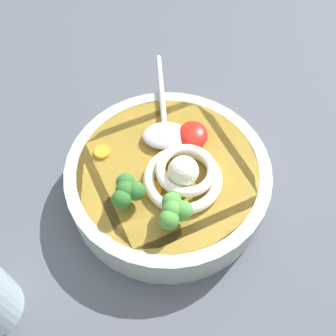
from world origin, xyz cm
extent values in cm
cube|color=#474C56|center=(0.00, 0.00, 1.42)|extent=(108.03, 108.03, 2.84)
cylinder|color=#9EB2A3|center=(-1.51, 3.50, 5.60)|extent=(26.26, 26.26, 5.51)
cylinder|color=gold|center=(-1.51, 3.50, 5.82)|extent=(23.11, 23.11, 5.07)
torus|color=silver|center=(-3.63, 1.79, 9.02)|extent=(9.67, 9.67, 1.33)
torus|color=silver|center=(-3.01, 1.37, 10.09)|extent=(10.36, 10.36, 1.20)
sphere|color=silver|center=(-3.63, 1.79, 10.76)|extent=(3.75, 3.75, 3.75)
ellipsoid|color=#B7B7BC|center=(3.09, 3.61, 9.15)|extent=(4.55, 6.11, 1.60)
cylinder|color=#B7B7BC|center=(10.58, 3.80, 9.15)|extent=(15.02, 1.17, 0.80)
ellipsoid|color=red|center=(2.95, 0.36, 9.33)|extent=(4.33, 3.90, 1.95)
cylinder|color=#7A9E60|center=(-8.80, 3.36, 8.99)|extent=(1.19, 1.19, 1.27)
sphere|color=#478938|center=(-8.80, 3.36, 10.79)|extent=(2.33, 2.33, 2.33)
sphere|color=#478938|center=(-7.64, 3.36, 10.58)|extent=(2.33, 2.33, 2.33)
sphere|color=#478938|center=(-9.86, 3.79, 10.69)|extent=(2.33, 2.33, 2.33)
sphere|color=#478938|center=(-8.80, 2.20, 10.62)|extent=(2.33, 2.33, 2.33)
cylinder|color=#7A9E60|center=(-5.96, 8.62, 8.99)|extent=(1.18, 1.18, 1.26)
sphere|color=#2D6628|center=(-5.96, 8.62, 10.77)|extent=(2.31, 2.31, 2.31)
sphere|color=#2D6628|center=(-4.81, 8.62, 10.56)|extent=(2.31, 2.31, 2.31)
sphere|color=#2D6628|center=(-7.02, 9.04, 10.67)|extent=(2.31, 2.31, 2.31)
sphere|color=#2D6628|center=(-5.96, 7.46, 10.61)|extent=(2.31, 2.31, 2.31)
cylinder|color=orange|center=(-4.72, 5.55, 8.61)|extent=(2.32, 2.32, 0.50)
cylinder|color=orange|center=(1.23, 11.86, 8.61)|extent=(2.06, 2.06, 0.50)
camera|label=1|loc=(-29.73, 4.88, 51.02)|focal=43.42mm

